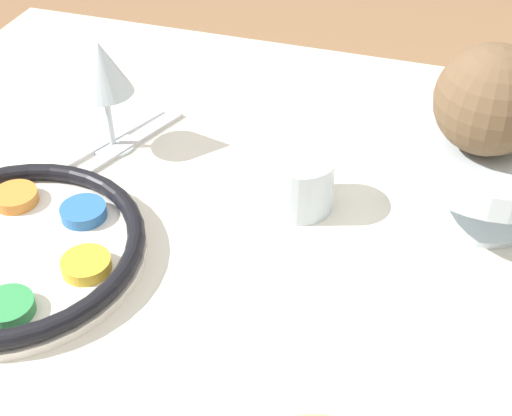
{
  "coord_description": "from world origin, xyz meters",
  "views": [
    {
      "loc": [
        0.2,
        -0.51,
        1.29
      ],
      "look_at": [
        0.02,
        0.06,
        0.8
      ],
      "focal_mm": 50.0,
      "sensor_mm": 36.0,
      "label": 1
    }
  ],
  "objects_px": {
    "seder_plate": "(12,249)",
    "wine_glass": "(102,71)",
    "cup_mid": "(300,182)",
    "coconut": "(491,100)",
    "fruit_stand": "(493,159)"
  },
  "relations": [
    {
      "from": "seder_plate",
      "to": "cup_mid",
      "type": "distance_m",
      "value": 0.33
    },
    {
      "from": "cup_mid",
      "to": "seder_plate",
      "type": "bearing_deg",
      "value": -145.72
    },
    {
      "from": "wine_glass",
      "to": "cup_mid",
      "type": "distance_m",
      "value": 0.28
    },
    {
      "from": "seder_plate",
      "to": "coconut",
      "type": "relative_size",
      "value": 2.47
    },
    {
      "from": "coconut",
      "to": "fruit_stand",
      "type": "bearing_deg",
      "value": 42.61
    },
    {
      "from": "seder_plate",
      "to": "wine_glass",
      "type": "relative_size",
      "value": 1.9
    },
    {
      "from": "coconut",
      "to": "cup_mid",
      "type": "relative_size",
      "value": 1.45
    },
    {
      "from": "seder_plate",
      "to": "fruit_stand",
      "type": "height_order",
      "value": "fruit_stand"
    },
    {
      "from": "fruit_stand",
      "to": "seder_plate",
      "type": "bearing_deg",
      "value": -154.01
    },
    {
      "from": "coconut",
      "to": "wine_glass",
      "type": "bearing_deg",
      "value": 178.39
    },
    {
      "from": "wine_glass",
      "to": "coconut",
      "type": "distance_m",
      "value": 0.46
    },
    {
      "from": "wine_glass",
      "to": "coconut",
      "type": "xyz_separation_m",
      "value": [
        0.45,
        -0.01,
        0.05
      ]
    },
    {
      "from": "wine_glass",
      "to": "fruit_stand",
      "type": "bearing_deg",
      "value": 0.52
    },
    {
      "from": "seder_plate",
      "to": "wine_glass",
      "type": "distance_m",
      "value": 0.25
    },
    {
      "from": "wine_glass",
      "to": "cup_mid",
      "type": "bearing_deg",
      "value": -9.37
    }
  ]
}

